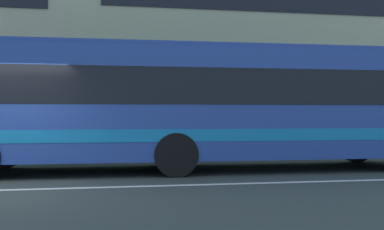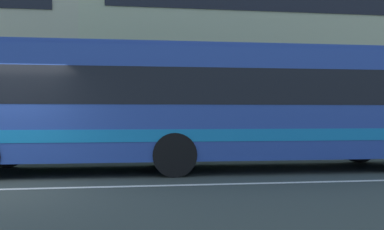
# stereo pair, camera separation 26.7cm
# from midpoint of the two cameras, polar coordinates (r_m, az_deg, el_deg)

# --- Properties ---
(apartment_block_right) EXTENTS (24.80, 11.79, 11.71)m
(apartment_block_right) POSITION_cam_midpoint_polar(r_m,az_deg,el_deg) (26.43, 14.65, 9.73)
(apartment_block_right) COLOR #B6BA90
(apartment_block_right) RESTS_ON ground_plane
(transit_bus) EXTENTS (11.97, 2.78, 3.10)m
(transit_bus) POSITION_cam_midpoint_polar(r_m,az_deg,el_deg) (11.54, 0.24, 1.55)
(transit_bus) COLOR #274497
(transit_bus) RESTS_ON ground_plane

